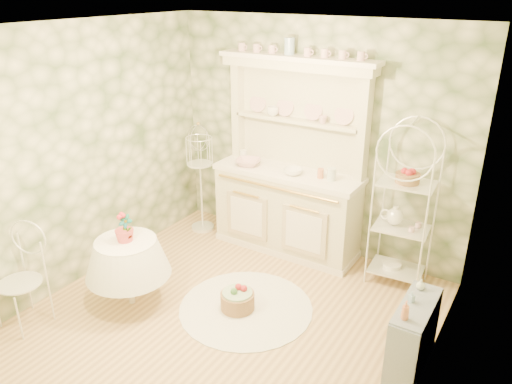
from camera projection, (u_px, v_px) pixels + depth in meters
The scene contains 22 objects.
floor at pixel (229, 317), 4.87m from camera, with size 3.60×3.60×0.00m, color #D7B278.
ceiling at pixel (221, 27), 3.82m from camera, with size 3.60×3.60×0.00m, color white.
wall_left at pixel (85, 155), 5.22m from camera, with size 3.60×3.60×0.00m, color beige.
wall_right at pixel (437, 242), 3.47m from camera, with size 3.60×3.60×0.00m, color beige.
wall_back at pixel (316, 139), 5.75m from camera, with size 3.60×3.60×0.00m, color beige.
wall_front at pixel (50, 289), 2.94m from camera, with size 3.60×3.60×0.00m, color beige.
kitchen_dresser at pixel (288, 159), 5.71m from camera, with size 1.87×0.61×2.29m, color silver.
bakers_rack at pixel (404, 206), 5.11m from camera, with size 0.56×0.40×1.81m, color white.
side_shelf at pixel (413, 336), 4.15m from camera, with size 0.26×0.70×0.60m, color #838DA1.
round_table at pixel (129, 271), 4.95m from camera, with size 0.69×0.69×0.75m, color white.
cafe_chair at pixel (19, 280), 4.60m from camera, with size 0.44×0.44×0.97m, color white.
birdcage_stand at pixel (201, 180), 6.35m from camera, with size 0.33×0.33×1.39m, color white.
floor_basket at pixel (237, 299), 4.95m from camera, with size 0.37×0.37×0.24m, color #997249.
lace_rug at pixel (246, 308), 5.00m from camera, with size 1.34×1.34×0.01m, color white.
bowl_floral at pixel (248, 165), 5.93m from camera, with size 0.30×0.30×0.07m, color white.
bowl_white at pixel (293, 174), 5.65m from camera, with size 0.22×0.22×0.07m, color white.
cup_left at pixel (273, 113), 5.80m from camera, with size 0.14×0.14×0.11m, color white.
cup_right at pixel (323, 121), 5.49m from camera, with size 0.09×0.09×0.09m, color white.
potted_geranium at pixel (126, 229), 4.74m from camera, with size 0.15×0.10×0.28m, color #3F7238.
bottle_amber at pixel (405, 312), 3.83m from camera, with size 0.06×0.06×0.16m, color #C8764C.
bottle_blue at pixel (411, 298), 4.05m from camera, with size 0.04×0.04×0.10m, color #93B4D4.
bottle_glass at pixel (420, 286), 4.22m from camera, with size 0.07×0.07×0.10m, color silver.
Camera 1 is at (2.35, -3.26, 3.02)m, focal length 35.00 mm.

